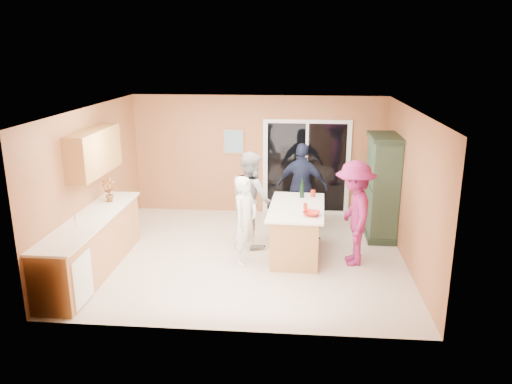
# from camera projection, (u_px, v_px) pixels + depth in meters

# --- Properties ---
(floor) EXTENTS (5.50, 5.50, 0.00)m
(floor) POSITION_uv_depth(u_px,v_px,m) (247.00, 255.00, 8.92)
(floor) COLOR beige
(floor) RESTS_ON ground
(ceiling) EXTENTS (5.50, 5.00, 0.10)m
(ceiling) POSITION_uv_depth(u_px,v_px,m) (246.00, 109.00, 8.20)
(ceiling) COLOR silver
(ceiling) RESTS_ON wall_back
(wall_back) EXTENTS (5.50, 0.10, 2.60)m
(wall_back) POSITION_uv_depth(u_px,v_px,m) (259.00, 155.00, 10.96)
(wall_back) COLOR tan
(wall_back) RESTS_ON ground
(wall_front) EXTENTS (5.50, 0.10, 2.60)m
(wall_front) POSITION_uv_depth(u_px,v_px,m) (226.00, 238.00, 6.17)
(wall_front) COLOR tan
(wall_front) RESTS_ON ground
(wall_left) EXTENTS (0.10, 5.00, 2.60)m
(wall_left) POSITION_uv_depth(u_px,v_px,m) (92.00, 181.00, 8.79)
(wall_left) COLOR tan
(wall_left) RESTS_ON ground
(wall_right) EXTENTS (0.10, 5.00, 2.60)m
(wall_right) POSITION_uv_depth(u_px,v_px,m) (410.00, 189.00, 8.34)
(wall_right) COLOR tan
(wall_right) RESTS_ON ground
(left_cabinet_run) EXTENTS (0.65, 3.05, 1.24)m
(left_cabinet_run) POSITION_uv_depth(u_px,v_px,m) (89.00, 249.00, 7.99)
(left_cabinet_run) COLOR #B87B47
(left_cabinet_run) RESTS_ON floor
(upper_cabinets) EXTENTS (0.35, 1.60, 0.75)m
(upper_cabinets) POSITION_uv_depth(u_px,v_px,m) (94.00, 152.00, 8.42)
(upper_cabinets) COLOR #B87B47
(upper_cabinets) RESTS_ON wall_left
(sliding_door) EXTENTS (1.90, 0.07, 2.10)m
(sliding_door) POSITION_uv_depth(u_px,v_px,m) (306.00, 168.00, 10.90)
(sliding_door) COLOR white
(sliding_door) RESTS_ON floor
(framed_picture) EXTENTS (0.46, 0.04, 0.56)m
(framed_picture) POSITION_uv_depth(u_px,v_px,m) (233.00, 141.00, 10.90)
(framed_picture) COLOR #A07750
(framed_picture) RESTS_ON wall_back
(kitchen_island) EXTENTS (1.02, 1.77, 0.91)m
(kitchen_island) POSITION_uv_depth(u_px,v_px,m) (296.00, 232.00, 8.82)
(kitchen_island) COLOR #B87B47
(kitchen_island) RESTS_ON floor
(green_hutch) EXTENTS (0.58, 1.09, 2.01)m
(green_hutch) POSITION_uv_depth(u_px,v_px,m) (382.00, 188.00, 9.56)
(green_hutch) COLOR #1F3223
(green_hutch) RESTS_ON floor
(woman_white) EXTENTS (0.58, 0.66, 1.53)m
(woman_white) POSITION_uv_depth(u_px,v_px,m) (245.00, 220.00, 8.41)
(woman_white) COLOR white
(woman_white) RESTS_ON floor
(woman_grey) EXTENTS (1.03, 1.08, 1.77)m
(woman_grey) POSITION_uv_depth(u_px,v_px,m) (251.00, 199.00, 9.23)
(woman_grey) COLOR #A6A7A9
(woman_grey) RESTS_ON floor
(woman_navy) EXTENTS (1.11, 0.66, 1.77)m
(woman_navy) POSITION_uv_depth(u_px,v_px,m) (302.00, 187.00, 10.02)
(woman_navy) COLOR #161D31
(woman_navy) RESTS_ON floor
(woman_magenta) EXTENTS (0.72, 1.19, 1.79)m
(woman_magenta) POSITION_uv_depth(u_px,v_px,m) (354.00, 213.00, 8.37)
(woman_magenta) COLOR maroon
(woman_magenta) RESTS_ON floor
(serving_bowl) EXTENTS (0.33, 0.33, 0.07)m
(serving_bowl) POSITION_uv_depth(u_px,v_px,m) (311.00, 213.00, 8.20)
(serving_bowl) COLOR #B42214
(serving_bowl) RESTS_ON kitchen_island
(tulip_vase) EXTENTS (0.23, 0.16, 0.44)m
(tulip_vase) POSITION_uv_depth(u_px,v_px,m) (109.00, 190.00, 8.78)
(tulip_vase) COLOR red
(tulip_vase) RESTS_ON left_cabinet_run
(tumbler_near) EXTENTS (0.11, 0.11, 0.12)m
(tumbler_near) POSITION_uv_depth(u_px,v_px,m) (313.00, 193.00, 9.23)
(tumbler_near) COLOR #B42214
(tumbler_near) RESTS_ON kitchen_island
(tumbler_far) EXTENTS (0.09, 0.09, 0.10)m
(tumbler_far) POSITION_uv_depth(u_px,v_px,m) (305.00, 206.00, 8.53)
(tumbler_far) COLOR #B42214
(tumbler_far) RESTS_ON kitchen_island
(wine_bottle) EXTENTS (0.08, 0.08, 0.36)m
(wine_bottle) POSITION_uv_depth(u_px,v_px,m) (302.00, 190.00, 9.17)
(wine_bottle) COLOR black
(wine_bottle) RESTS_ON kitchen_island
(white_plate) EXTENTS (0.24, 0.24, 0.01)m
(white_plate) POSITION_uv_depth(u_px,v_px,m) (311.00, 208.00, 8.57)
(white_plate) COLOR silver
(white_plate) RESTS_ON kitchen_island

